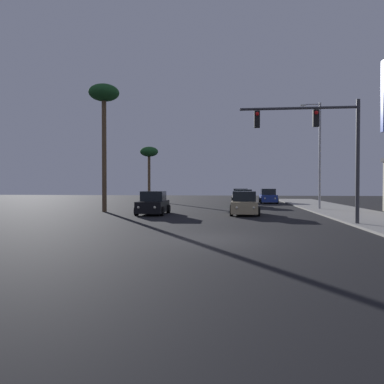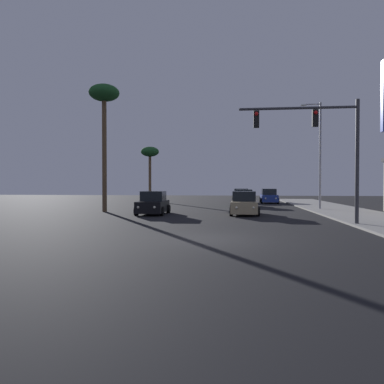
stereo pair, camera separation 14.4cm
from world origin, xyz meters
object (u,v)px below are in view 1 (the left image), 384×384
Objects in this scene: car_blue at (268,197)px; palm_tree_near at (104,101)px; car_tan at (244,204)px; palm_tree_far at (149,154)px; traffic_light_mast at (324,137)px; street_lamp at (318,150)px; car_green at (243,199)px; car_grey at (240,196)px; car_black at (153,204)px.

palm_tree_near is (-14.31, -15.70, 8.03)m from car_blue.
car_tan is 0.60× the size of palm_tree_far.
palm_tree_far is (-0.88, 20.00, -2.57)m from palm_tree_near.
traffic_light_mast is 0.72× the size of street_lamp.
traffic_light_mast is 17.61m from palm_tree_near.
street_lamp reaches higher than car_green.
palm_tree_near reaches higher than palm_tree_far.
palm_tree_near is at bearing -87.48° from palm_tree_far.
palm_tree_near reaches higher than traffic_light_mast.
car_tan is at bearing 87.57° from car_grey.
palm_tree_far is (-12.10, 11.32, 5.46)m from car_green.
palm_tree_near is (-11.06, -16.22, 8.03)m from car_grey.
car_blue is at bearing 168.75° from car_grey.
street_lamp is (6.31, -12.27, 4.36)m from car_grey.
car_green is 0.66× the size of traffic_light_mast.
street_lamp is 18.19m from palm_tree_near.
car_grey is at bearing -88.30° from car_green.
car_green is 0.99× the size of car_grey.
car_black is 12.88m from traffic_light_mast.
car_blue is 0.66× the size of traffic_light_mast.
car_green is 8.90m from street_lamp.
palm_tree_near is at bearing 150.73° from traffic_light_mast.
palm_tree_far is at bearing -59.84° from car_tan.
palm_tree_near is at bearing -167.21° from street_lamp.
car_blue and car_grey have the same top height.
car_tan is at bearing 121.05° from traffic_light_mast.
street_lamp is (3.06, -11.75, 4.36)m from car_blue.
car_grey is at bearing -8.64° from car_blue.
palm_tree_far is at bearing -19.72° from car_grey.
car_black is at bearing 149.17° from traffic_light_mast.
car_grey is at bearing 98.95° from traffic_light_mast.
car_blue is at bearing -15.81° from palm_tree_far.
palm_tree_far is at bearing 119.14° from traffic_light_mast.
traffic_light_mast is at bearing 122.66° from car_tan.
car_black is 14.96m from street_lamp.
car_black is 1.00× the size of car_grey.
street_lamp is at bearing 142.91° from car_green.
car_black is 0.60× the size of palm_tree_far.
street_lamp reaches higher than car_grey.
car_green is 1.00× the size of car_tan.
traffic_light_mast is at bearing -101.19° from street_lamp.
traffic_light_mast is at bearing 96.80° from car_grey.
car_green is 1.00× the size of car_black.
car_green is at bearing -43.08° from palm_tree_far.
car_blue and car_black have the same top height.
street_lamp reaches higher than car_tan.
car_blue is 16.71m from palm_tree_far.
car_grey is (-0.16, 7.54, 0.00)m from car_green.
car_grey is at bearing -88.67° from car_tan.
car_grey is 0.43× the size of palm_tree_near.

